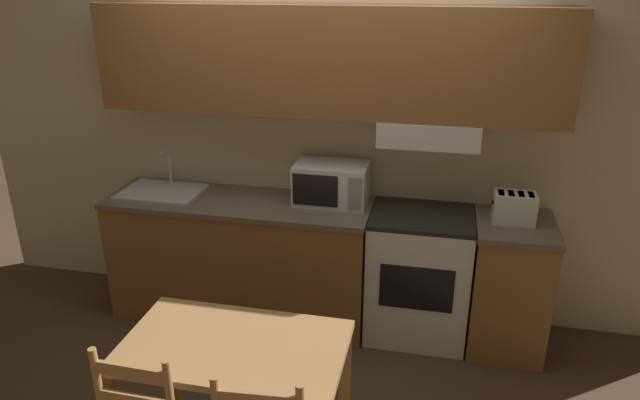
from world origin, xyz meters
The scene contains 9 objects.
ground_plane centered at (0.00, 0.00, 0.00)m, with size 16.00×16.00×0.00m, color #4C3828.
wall_back centered at (0.02, -0.07, 1.55)m, with size 5.40×0.38×2.55m.
lower_counter_main centered at (-0.59, -0.29, 0.45)m, with size 1.85×0.59×0.90m.
lower_counter_right_stub centered at (1.26, -0.29, 0.45)m, with size 0.49×0.59×0.90m.
stove_range centered at (0.68, -0.27, 0.45)m, with size 0.67×0.55×0.90m.
microwave centered at (0.05, -0.19, 1.03)m, with size 0.49×0.32×0.28m.
toaster centered at (1.24, -0.28, 0.99)m, with size 0.27×0.16×0.19m.
sink_basin centered at (-1.16, -0.29, 0.91)m, with size 0.56×0.41×0.29m.
dining_table centered at (-0.13, -1.63, 0.61)m, with size 1.06×0.63×0.72m.
Camera 1 is at (0.75, -3.75, 2.35)m, focal length 32.00 mm.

